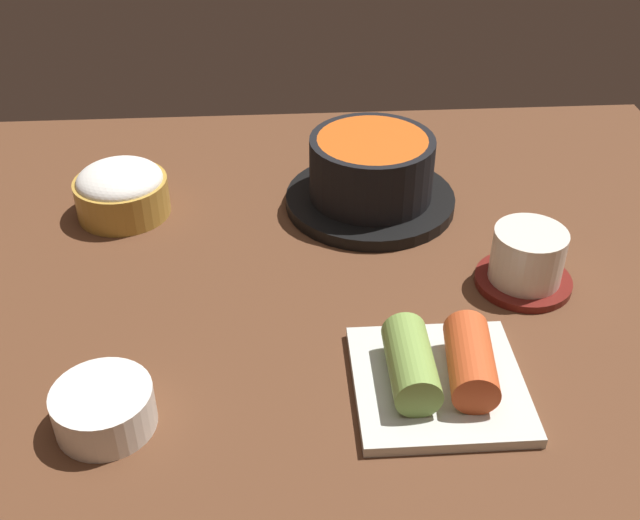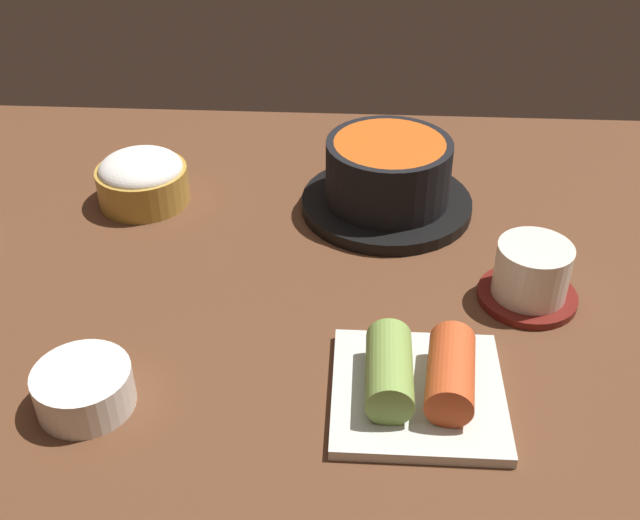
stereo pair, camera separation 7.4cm
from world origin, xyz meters
The scene contains 6 objects.
dining_table centered at (0.00, 0.00, 1.00)cm, with size 100.00×76.00×2.00cm, color #56331E.
stone_pot centered at (8.67, 12.67, 5.91)cm, with size 19.15×19.15×8.36cm.
rice_bowl centered at (-19.06, 12.87, 4.97)cm, with size 10.27×10.27×5.97cm.
tea_cup_with_saucer centered at (21.92, -3.15, 4.91)cm, with size 9.42×9.42×6.08cm.
kimchi_plate centered at (10.86, -16.80, 3.84)cm, with size 14.01×14.01×4.83cm.
side_bowl_near centered at (-15.95, -19.09, 3.90)cm, with size 7.90×7.90×3.55cm.
Camera 1 is at (-1.92, -62.08, 47.68)cm, focal length 43.14 mm.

